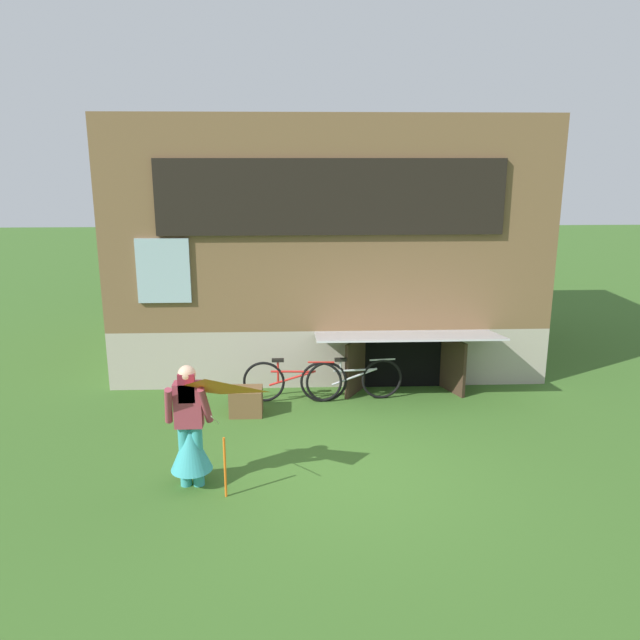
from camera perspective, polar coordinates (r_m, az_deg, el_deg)
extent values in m
plane|color=#386023|center=(8.68, 2.09, -13.04)|extent=(60.00, 60.00, 0.00)
cube|color=#ADA393|center=(13.74, 0.32, -0.20)|extent=(7.83, 5.20, 1.04)
cube|color=brown|center=(13.34, 0.33, 9.64)|extent=(7.83, 5.20, 3.67)
cube|color=black|center=(10.67, 1.02, 11.03)|extent=(5.82, 0.08, 1.25)
cube|color=#9EB7C6|center=(10.69, 1.01, 11.03)|extent=(5.66, 0.04, 1.13)
cube|color=#9EB7C6|center=(11.03, -13.94, 4.33)|extent=(0.90, 0.06, 1.10)
cube|color=black|center=(11.39, 7.35, -3.68)|extent=(1.40, 0.03, 0.96)
cube|color=#3D2B1E|center=(11.01, 3.22, -4.22)|extent=(0.42, 0.63, 0.96)
cube|color=#3D2B1E|center=(11.30, 11.85, -4.02)|extent=(0.32, 0.67, 0.96)
cube|color=#B2B2B7|center=(10.70, 7.93, -1.46)|extent=(3.10, 1.09, 0.18)
cylinder|color=teal|center=(8.23, -12.09, -11.89)|extent=(0.14, 0.14, 0.80)
cylinder|color=teal|center=(8.20, -10.97, -11.92)|extent=(0.14, 0.14, 0.80)
cone|color=teal|center=(8.16, -11.58, -11.15)|extent=(0.52, 0.52, 0.60)
cube|color=#993847|center=(7.94, -11.78, -7.47)|extent=(0.34, 0.20, 0.57)
cylinder|color=#993847|center=(7.88, -13.50, -7.53)|extent=(0.17, 0.32, 0.53)
cylinder|color=#993847|center=(7.80, -10.30, -7.57)|extent=(0.17, 0.32, 0.53)
cube|color=maroon|center=(7.80, -11.94, -6.04)|extent=(0.20, 0.08, 0.36)
sphere|color=#D8AD8E|center=(7.80, -11.93, -4.79)|extent=(0.22, 0.22, 0.22)
pyramid|color=orange|center=(7.30, -10.20, -8.15)|extent=(0.96, 0.83, 0.45)
cylinder|color=beige|center=(7.70, -9.44, -8.88)|extent=(0.01, 0.65, 0.38)
cylinder|color=orange|center=(7.90, -8.56, -13.01)|extent=(0.03, 0.03, 0.78)
torus|color=black|center=(10.84, 5.60, -5.31)|extent=(0.70, 0.12, 0.70)
torus|color=black|center=(10.65, 0.58, -5.60)|extent=(0.70, 0.12, 0.70)
cylinder|color=#ADAFB5|center=(10.67, 3.12, -4.55)|extent=(0.72, 0.11, 0.04)
cylinder|color=#ADAFB5|center=(10.71, 3.12, -5.13)|extent=(0.78, 0.12, 0.29)
cylinder|color=#ADAFB5|center=(10.63, 1.86, -4.61)|extent=(0.04, 0.04, 0.40)
cube|color=black|center=(10.57, 1.87, -3.60)|extent=(0.20, 0.08, 0.05)
cylinder|color=#ADAFB5|center=(10.72, 5.64, -3.58)|extent=(0.44, 0.07, 0.03)
torus|color=black|center=(10.64, 0.10, -5.61)|extent=(0.71, 0.08, 0.71)
torus|color=black|center=(10.69, -5.08, -5.57)|extent=(0.71, 0.08, 0.71)
cylinder|color=red|center=(10.59, -2.51, -4.67)|extent=(0.72, 0.07, 0.04)
cylinder|color=red|center=(10.63, -2.50, -5.26)|extent=(0.79, 0.07, 0.29)
cylinder|color=red|center=(10.61, -3.81, -4.66)|extent=(0.04, 0.04, 0.40)
cube|color=black|center=(10.54, -3.83, -3.64)|extent=(0.20, 0.08, 0.05)
cylinder|color=red|center=(10.53, 0.10, -3.83)|extent=(0.44, 0.05, 0.03)
cube|color=brown|center=(10.27, -6.68, -7.30)|extent=(0.52, 0.44, 0.43)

